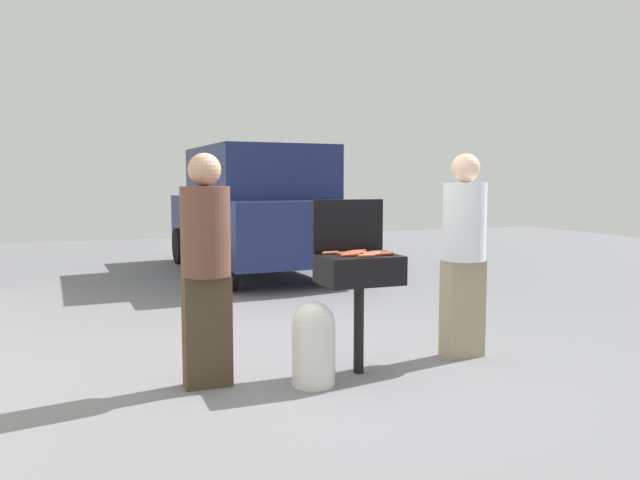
# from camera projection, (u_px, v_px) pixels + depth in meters

# --- Properties ---
(ground_plane) EXTENTS (24.00, 24.00, 0.00)m
(ground_plane) POSITION_uv_depth(u_px,v_px,m) (322.00, 370.00, 4.90)
(ground_plane) COLOR slate
(bbq_grill) EXTENTS (0.60, 0.44, 0.92)m
(bbq_grill) POSITION_uv_depth(u_px,v_px,m) (359.00, 274.00, 4.75)
(bbq_grill) COLOR black
(bbq_grill) RESTS_ON ground
(grill_lid_open) EXTENTS (0.60, 0.05, 0.42)m
(grill_lid_open) POSITION_uv_depth(u_px,v_px,m) (348.00, 226.00, 4.92)
(grill_lid_open) COLOR black
(grill_lid_open) RESTS_ON bbq_grill
(hot_dog_0) EXTENTS (0.13, 0.04, 0.03)m
(hot_dog_0) POSITION_uv_depth(u_px,v_px,m) (381.00, 254.00, 4.73)
(hot_dog_0) COLOR #B74C33
(hot_dog_0) RESTS_ON bbq_grill
(hot_dog_1) EXTENTS (0.13, 0.04, 0.03)m
(hot_dog_1) POSITION_uv_depth(u_px,v_px,m) (374.00, 253.00, 4.78)
(hot_dog_1) COLOR #B74C33
(hot_dog_1) RESTS_ON bbq_grill
(hot_dog_2) EXTENTS (0.13, 0.03, 0.03)m
(hot_dog_2) POSITION_uv_depth(u_px,v_px,m) (358.00, 253.00, 4.75)
(hot_dog_2) COLOR #C6593D
(hot_dog_2) RESTS_ON bbq_grill
(hot_dog_3) EXTENTS (0.13, 0.04, 0.03)m
(hot_dog_3) POSITION_uv_depth(u_px,v_px,m) (345.00, 253.00, 4.75)
(hot_dog_3) COLOR #AD4228
(hot_dog_3) RESTS_ON bbq_grill
(hot_dog_4) EXTENTS (0.13, 0.03, 0.03)m
(hot_dog_4) POSITION_uv_depth(u_px,v_px,m) (352.00, 254.00, 4.69)
(hot_dog_4) COLOR #AD4228
(hot_dog_4) RESTS_ON bbq_grill
(hot_dog_5) EXTENTS (0.13, 0.04, 0.03)m
(hot_dog_5) POSITION_uv_depth(u_px,v_px,m) (358.00, 251.00, 4.88)
(hot_dog_5) COLOR #AD4228
(hot_dog_5) RESTS_ON bbq_grill
(hot_dog_6) EXTENTS (0.13, 0.03, 0.03)m
(hot_dog_6) POSITION_uv_depth(u_px,v_px,m) (366.00, 256.00, 4.59)
(hot_dog_6) COLOR #C6593D
(hot_dog_6) RESTS_ON bbq_grill
(hot_dog_7) EXTENTS (0.13, 0.04, 0.03)m
(hot_dog_7) POSITION_uv_depth(u_px,v_px,m) (330.00, 253.00, 4.78)
(hot_dog_7) COLOR #B74C33
(hot_dog_7) RESTS_ON bbq_grill
(hot_dog_8) EXTENTS (0.13, 0.03, 0.03)m
(hot_dog_8) POSITION_uv_depth(u_px,v_px,m) (348.00, 255.00, 4.64)
(hot_dog_8) COLOR #B74C33
(hot_dog_8) RESTS_ON bbq_grill
(hot_dog_9) EXTENTS (0.13, 0.03, 0.03)m
(hot_dog_9) POSITION_uv_depth(u_px,v_px,m) (371.00, 255.00, 4.66)
(hot_dog_9) COLOR #C6593D
(hot_dog_9) RESTS_ON bbq_grill
(hot_dog_10) EXTENTS (0.13, 0.03, 0.03)m
(hot_dog_10) POSITION_uv_depth(u_px,v_px,m) (355.00, 252.00, 4.83)
(hot_dog_10) COLOR #B74C33
(hot_dog_10) RESTS_ON bbq_grill
(hot_dog_11) EXTENTS (0.13, 0.03, 0.03)m
(hot_dog_11) POSITION_uv_depth(u_px,v_px,m) (385.00, 254.00, 4.71)
(hot_dog_11) COLOR #AD4228
(hot_dog_11) RESTS_ON bbq_grill
(hot_dog_12) EXTENTS (0.13, 0.03, 0.03)m
(hot_dog_12) POSITION_uv_depth(u_px,v_px,m) (370.00, 254.00, 4.73)
(hot_dog_12) COLOR #B74C33
(hot_dog_12) RESTS_ON bbq_grill
(hot_dog_13) EXTENTS (0.13, 0.03, 0.03)m
(hot_dog_13) POSITION_uv_depth(u_px,v_px,m) (379.00, 252.00, 4.83)
(hot_dog_13) COLOR #AD4228
(hot_dog_13) RESTS_ON bbq_grill
(propane_tank) EXTENTS (0.32, 0.32, 0.62)m
(propane_tank) POSITION_uv_depth(u_px,v_px,m) (313.00, 342.00, 4.51)
(propane_tank) COLOR silver
(propane_tank) RESTS_ON ground
(person_left) EXTENTS (0.35, 0.35, 1.69)m
(person_left) POSITION_uv_depth(u_px,v_px,m) (206.00, 261.00, 4.44)
(person_left) COLOR #3F3323
(person_left) RESTS_ON ground
(person_right) EXTENTS (0.36, 0.36, 1.72)m
(person_right) POSITION_uv_depth(u_px,v_px,m) (464.00, 248.00, 5.20)
(person_right) COLOR gray
(person_right) RESTS_ON ground
(parked_minivan) EXTENTS (2.18, 4.48, 2.02)m
(parked_minivan) POSITION_uv_depth(u_px,v_px,m) (256.00, 210.00, 10.01)
(parked_minivan) COLOR navy
(parked_minivan) RESTS_ON ground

